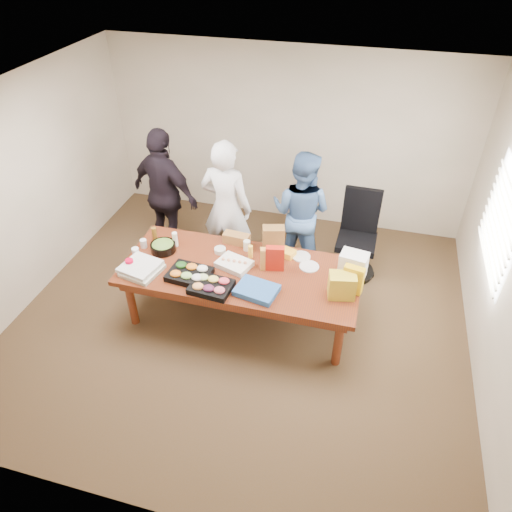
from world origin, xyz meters
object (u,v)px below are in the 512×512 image
(conference_table, at_px, (241,294))
(salad_bowl, at_px, (163,247))
(person_right, at_px, (301,212))
(sheet_cake, at_px, (234,264))
(office_chair, at_px, (357,239))
(person_center, at_px, (226,208))

(conference_table, bearing_deg, salad_bowl, 173.47)
(person_right, height_order, sheet_cake, person_right)
(office_chair, bearing_deg, person_right, 179.64)
(sheet_cake, xyz_separation_m, salad_bowl, (-0.94, 0.07, 0.02))
(conference_table, relative_size, person_center, 1.46)
(office_chair, xyz_separation_m, person_center, (-1.73, -0.27, 0.37))
(office_chair, height_order, person_center, person_center)
(salad_bowl, bearing_deg, conference_table, -6.53)
(conference_table, distance_m, person_right, 1.43)
(sheet_cake, bearing_deg, conference_table, -9.25)
(salad_bowl, bearing_deg, person_right, 36.83)
(person_right, distance_m, salad_bowl, 1.89)
(office_chair, bearing_deg, conference_table, -134.40)
(office_chair, distance_m, salad_bowl, 2.55)
(office_chair, xyz_separation_m, person_right, (-0.78, 0.03, 0.28))
(person_center, xyz_separation_m, salad_bowl, (-0.56, -0.83, -0.16))
(conference_table, relative_size, person_right, 1.61)
(sheet_cake, relative_size, salad_bowl, 1.25)
(conference_table, height_order, office_chair, office_chair)
(conference_table, height_order, sheet_cake, sheet_cake)
(person_right, bearing_deg, salad_bowl, 49.27)
(conference_table, distance_m, office_chair, 1.77)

